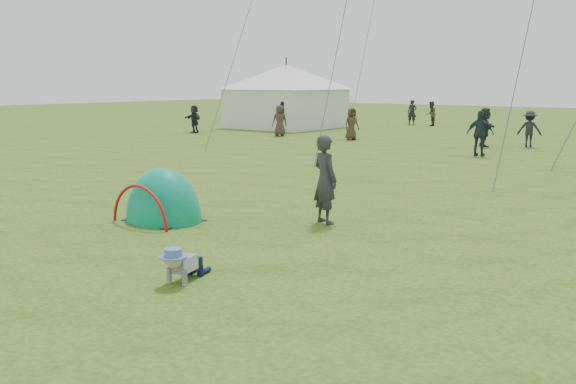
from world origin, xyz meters
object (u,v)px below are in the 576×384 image
Objects in this scene: standing_adult at (325,180)px; event_marquee at (286,94)px; crawling_toddler at (182,263)px; popup_tent at (164,221)px.

event_marquee is at bearing -29.50° from standing_adult.
crawling_toddler is 0.32× the size of popup_tent.
crawling_toddler is 0.12× the size of event_marquee.
standing_adult is 28.00m from event_marquee.
popup_tent reaches higher than crawling_toddler.
event_marquee is (-18.75, 25.85, 1.84)m from crawling_toddler.
popup_tent is (-3.44, 2.61, -0.28)m from crawling_toddler.
standing_adult is 0.30× the size of event_marquee.
popup_tent is at bearing -57.68° from event_marquee.
crawling_toddler is 4.62m from standing_adult.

